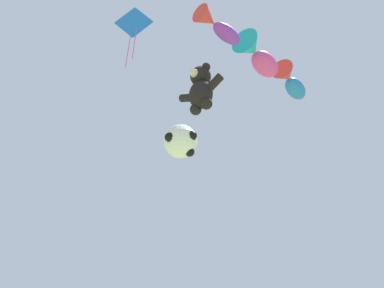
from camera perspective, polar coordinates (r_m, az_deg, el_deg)
teddy_bear_kite at (r=12.81m, az=1.16°, el=7.39°), size 1.66×0.73×1.68m
soccer_ball_kite at (r=12.43m, az=-1.50°, el=0.36°), size 1.10×1.09×1.01m
fish_kite_violet at (r=12.76m, az=3.38°, el=15.42°), size 0.63×1.68×0.60m
fish_kite_magenta at (r=14.40m, az=8.75°, el=11.54°), size 1.04×2.07×0.93m
fish_kite_cobalt at (r=16.58m, az=13.01°, el=8.10°), size 1.08×2.09×0.83m
diamond_kite at (r=16.62m, az=-7.81°, el=15.44°), size 1.15×0.96×2.86m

